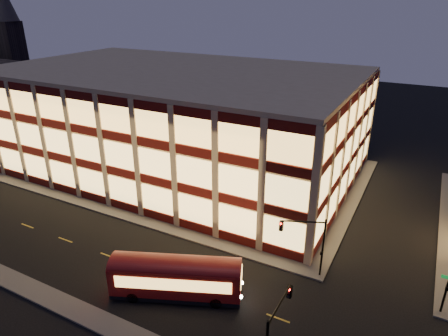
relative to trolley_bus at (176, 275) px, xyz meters
The scene contains 10 objects.
ground 15.38m from the trolley_bus, 150.56° to the left, with size 200.00×200.00×0.00m, color black.
sidewalk_office_south 18.46m from the trolley_bus, 152.45° to the left, with size 54.00×2.00×0.15m, color #514F4C.
sidewalk_office_east 26.43m from the trolley_bus, 68.34° to the left, with size 2.00×30.00×0.15m, color #514F4C.
sidewalk_near 14.51m from the trolley_bus, 157.45° to the right, with size 100.00×2.00×0.15m, color #514F4C.
office_building 29.74m from the trolley_bus, 123.56° to the left, with size 50.45×30.45×14.50m.
church_tower 96.11m from the trolley_bus, 150.30° to the left, with size 5.00×5.00×18.00m, color #2D2621.
church_spire 98.12m from the trolley_bus, 150.30° to the left, with size 6.00×6.00×10.00m, color #4C473F.
traffic_signal_far 11.99m from the trolley_bus, 40.84° to the left, with size 3.79×1.87×6.00m.
traffic_signal_near 11.02m from the trolley_bus, 19.10° to the right, with size 0.32×4.45×6.00m.
trolley_bus is the anchor object (origin of this frame).
Camera 1 is at (29.69, -29.80, 23.79)m, focal length 32.00 mm.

